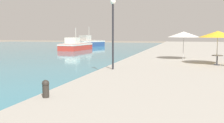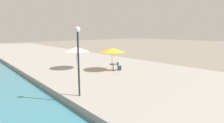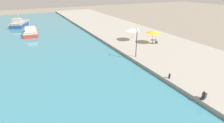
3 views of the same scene
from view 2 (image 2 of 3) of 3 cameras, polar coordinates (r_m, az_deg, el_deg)
The scene contains 6 objects.
quay_promenade at distance 30.80m, azimuth -16.14°, elevation 0.84°, with size 16.00×90.00×0.51m.
cafe_umbrella_pink at distance 19.16m, azimuth 0.00°, elevation 3.83°, with size 2.77×2.77×2.54m.
cafe_umbrella_white at distance 20.49m, azimuth -11.53°, elevation 3.95°, with size 2.85×2.85×2.53m.
cafe_table at distance 19.28m, azimuth 0.40°, elevation -1.44°, with size 0.80×0.80×0.74m.
cafe_chair_left at distance 19.59m, azimuth 2.38°, elevation -1.89°, with size 0.54×0.53×0.91m.
lamppost at distance 11.43m, azimuth -11.01°, elevation 3.78°, with size 0.36×0.36×4.56m.
Camera 2 is at (-4.89, 9.39, 4.72)m, focal length 28.00 mm.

